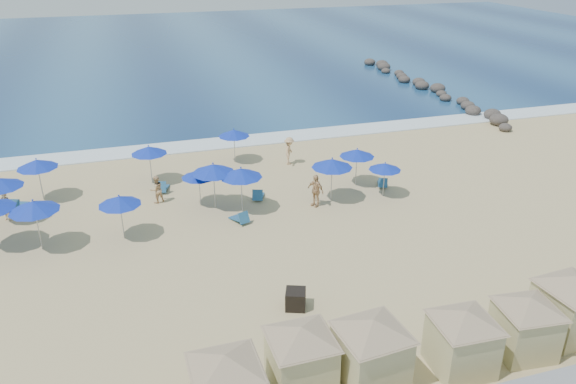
% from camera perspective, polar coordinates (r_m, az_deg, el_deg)
% --- Properties ---
extents(ground, '(160.00, 160.00, 0.00)m').
position_cam_1_polar(ground, '(26.89, -4.50, -6.06)').
color(ground, tan).
rests_on(ground, ground).
extents(ocean, '(160.00, 80.00, 0.06)m').
position_cam_1_polar(ocean, '(79.02, -13.70, 13.86)').
color(ocean, navy).
rests_on(ocean, ground).
extents(surf_line, '(160.00, 2.50, 0.08)m').
position_cam_1_polar(surf_line, '(40.82, -9.37, 4.67)').
color(surf_line, white).
rests_on(surf_line, ground).
extents(rock_jetty, '(2.56, 26.66, 0.96)m').
position_cam_1_polar(rock_jetty, '(57.17, 13.98, 10.31)').
color(rock_jetty, '#302A28').
rests_on(rock_jetty, ground).
extents(trash_bin, '(1.02, 1.02, 0.79)m').
position_cam_1_polar(trash_bin, '(22.89, 0.77, -10.83)').
color(trash_bin, black).
rests_on(trash_bin, ground).
extents(cabana_0, '(4.33, 4.33, 2.72)m').
position_cam_1_polar(cabana_0, '(17.80, -6.33, -18.36)').
color(cabana_0, '#C7BD88').
rests_on(cabana_0, ground).
extents(cabana_1, '(4.27, 4.27, 2.68)m').
position_cam_1_polar(cabana_1, '(18.73, 1.33, -15.72)').
color(cabana_1, '#C7BD88').
rests_on(cabana_1, ground).
extents(cabana_2, '(4.43, 4.43, 2.79)m').
position_cam_1_polar(cabana_2, '(19.06, 8.50, -14.95)').
color(cabana_2, '#C7BD88').
rests_on(cabana_2, ground).
extents(cabana_3, '(4.19, 4.19, 2.63)m').
position_cam_1_polar(cabana_3, '(20.32, 17.39, -13.45)').
color(cabana_3, '#C7BD88').
rests_on(cabana_3, ground).
extents(cabana_4, '(4.04, 4.04, 2.55)m').
position_cam_1_polar(cabana_4, '(21.81, 23.10, -11.70)').
color(cabana_4, '#C7BD88').
rests_on(cabana_4, ground).
extents(cabana_5, '(4.43, 4.43, 2.79)m').
position_cam_1_polar(cabana_5, '(23.32, 26.83, -9.56)').
color(cabana_5, '#C7BD88').
rests_on(cabana_5, ground).
extents(umbrella_2, '(2.25, 2.25, 2.56)m').
position_cam_1_polar(umbrella_2, '(32.19, -27.21, 0.86)').
color(umbrella_2, '#A5A8AD').
rests_on(umbrella_2, ground).
extents(umbrella_3, '(2.31, 2.31, 2.63)m').
position_cam_1_polar(umbrella_3, '(28.53, -24.42, -1.30)').
color(umbrella_3, '#A5A8AD').
rests_on(umbrella_3, ground).
extents(umbrella_4, '(2.13, 2.13, 2.43)m').
position_cam_1_polar(umbrella_4, '(34.42, -13.95, 4.15)').
color(umbrella_4, '#A5A8AD').
rests_on(umbrella_4, ground).
extents(umbrella_5, '(1.90, 1.90, 2.16)m').
position_cam_1_polar(umbrella_5, '(30.96, -9.07, 1.82)').
color(umbrella_5, '#A5A8AD').
rests_on(umbrella_5, ground).
extents(umbrella_6, '(2.28, 2.28, 2.60)m').
position_cam_1_polar(umbrella_6, '(29.83, -4.80, 1.96)').
color(umbrella_6, '#A5A8AD').
rests_on(umbrella_6, ground).
extents(umbrella_7, '(2.36, 2.36, 2.68)m').
position_cam_1_polar(umbrella_7, '(30.35, -7.61, 2.37)').
color(umbrella_7, '#A5A8AD').
rests_on(umbrella_7, ground).
extents(umbrella_8, '(2.30, 2.30, 2.61)m').
position_cam_1_polar(umbrella_8, '(31.07, 4.50, 2.93)').
color(umbrella_8, '#A5A8AD').
rests_on(umbrella_8, ground).
extents(umbrella_9, '(2.05, 2.05, 2.33)m').
position_cam_1_polar(umbrella_9, '(36.88, -5.52, 5.99)').
color(umbrella_9, '#A5A8AD').
rests_on(umbrella_9, ground).
extents(umbrella_10, '(2.07, 2.07, 2.36)m').
position_cam_1_polar(umbrella_10, '(33.38, 7.03, 3.96)').
color(umbrella_10, '#A5A8AD').
rests_on(umbrella_10, ground).
extents(umbrella_11, '(1.85, 1.85, 2.10)m').
position_cam_1_polar(umbrella_11, '(32.19, 9.83, 2.57)').
color(umbrella_11, '#A5A8AD').
rests_on(umbrella_11, ground).
extents(umbrella_12, '(2.07, 2.07, 2.36)m').
position_cam_1_polar(umbrella_12, '(28.25, -16.75, -0.84)').
color(umbrella_12, '#A5A8AD').
rests_on(umbrella_12, ground).
extents(umbrella_13, '(2.22, 2.22, 2.53)m').
position_cam_1_polar(umbrella_13, '(34.09, -24.15, 2.64)').
color(umbrella_13, '#A5A8AD').
rests_on(umbrella_13, ground).
extents(beach_chair_0, '(0.92, 1.31, 0.66)m').
position_cam_1_polar(beach_chair_0, '(34.27, -25.74, -1.14)').
color(beach_chair_0, '#235883').
rests_on(beach_chair_0, ground).
extents(beach_chair_1, '(0.89, 1.33, 0.67)m').
position_cam_1_polar(beach_chair_1, '(33.18, -23.53, -1.52)').
color(beach_chair_1, '#235883').
rests_on(beach_chair_1, ground).
extents(beach_chair_2, '(0.94, 1.49, 0.76)m').
position_cam_1_polar(beach_chair_2, '(33.72, -12.68, 0.48)').
color(beach_chair_2, '#235883').
rests_on(beach_chair_2, ground).
extents(beach_chair_3, '(0.98, 1.40, 0.71)m').
position_cam_1_polar(beach_chair_3, '(29.46, -4.85, -2.65)').
color(beach_chair_3, '#235883').
rests_on(beach_chair_3, ground).
extents(beach_chair_4, '(0.99, 1.43, 0.72)m').
position_cam_1_polar(beach_chair_4, '(31.95, -3.05, -0.33)').
color(beach_chair_4, '#235883').
rests_on(beach_chair_4, ground).
extents(beach_chair_5, '(0.98, 1.32, 0.67)m').
position_cam_1_polar(beach_chair_5, '(34.02, 9.58, 0.91)').
color(beach_chair_5, '#235883').
rests_on(beach_chair_5, ground).
extents(beachgoer_0, '(0.68, 0.55, 1.60)m').
position_cam_1_polar(beachgoer_0, '(32.87, -26.71, -1.29)').
color(beachgoer_0, tan).
rests_on(beachgoer_0, ground).
extents(beachgoer_1, '(0.94, 0.85, 1.58)m').
position_cam_1_polar(beachgoer_1, '(32.18, -13.22, 0.26)').
color(beachgoer_1, tan).
rests_on(beachgoer_1, ground).
extents(beachgoer_2, '(0.94, 1.16, 1.85)m').
position_cam_1_polar(beachgoer_2, '(30.91, 2.80, 0.16)').
color(beachgoer_2, tan).
rests_on(beachgoer_2, ground).
extents(beachgoer_3, '(1.14, 1.36, 1.83)m').
position_cam_1_polar(beachgoer_3, '(36.74, 0.13, 4.21)').
color(beachgoer_3, tan).
rests_on(beachgoer_3, ground).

